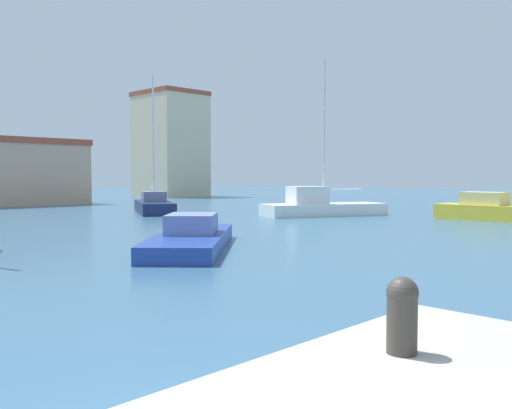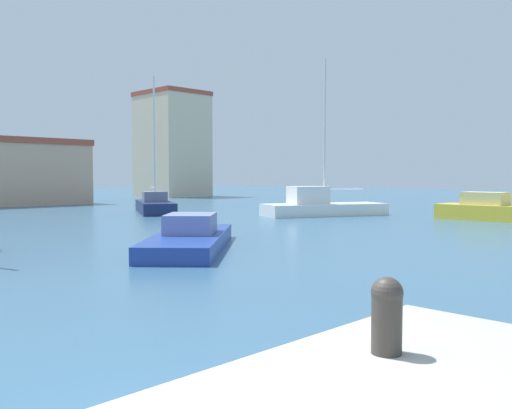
{
  "view_description": "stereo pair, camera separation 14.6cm",
  "coord_description": "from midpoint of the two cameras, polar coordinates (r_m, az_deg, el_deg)",
  "views": [
    {
      "loc": [
        -2.82,
        -3.51,
        2.49
      ],
      "look_at": [
        16.52,
        15.53,
        1.06
      ],
      "focal_mm": 38.82,
      "sensor_mm": 36.0,
      "label": 1
    },
    {
      "loc": [
        -2.72,
        -3.61,
        2.49
      ],
      "look_at": [
        16.52,
        15.53,
        1.06
      ],
      "focal_mm": 38.82,
      "sensor_mm": 36.0,
      "label": 2
    }
  ],
  "objects": [
    {
      "name": "motorboat_yellow_mid_harbor",
      "position": [
        33.17,
        23.68,
        -0.58
      ],
      "size": [
        2.2,
        7.08,
        1.56
      ],
      "color": "gold",
      "rests_on": "water"
    },
    {
      "name": "water",
      "position": [
        29.61,
        -8.39,
        -1.83
      ],
      "size": [
        160.0,
        160.0,
        0.0
      ],
      "primitive_type": "plane",
      "color": "#38607F",
      "rests_on": "ground"
    },
    {
      "name": "sailboat_navy_distant_north",
      "position": [
        37.46,
        -10.58,
        -0.03
      ],
      "size": [
        5.19,
        7.1,
        9.03
      ],
      "color": "#19234C",
      "rests_on": "water"
    },
    {
      "name": "mooring_bollard",
      "position": [
        4.58,
        13.93,
        -10.7
      ],
      "size": [
        0.25,
        0.25,
        0.61
      ],
      "color": "#38332D",
      "rests_on": "pier_quay"
    },
    {
      "name": "sailboat_white_inner_mooring",
      "position": [
        34.51,
        6.52,
        -0.15
      ],
      "size": [
        8.06,
        5.58,
        9.68
      ],
      "color": "white",
      "rests_on": "water"
    },
    {
      "name": "motorboat_blue_far_left",
      "position": [
        18.93,
        -6.89,
        -3.41
      ],
      "size": [
        6.94,
        6.66,
        1.18
      ],
      "color": "#233D93",
      "rests_on": "water"
    },
    {
      "name": "waterfront_apartments",
      "position": [
        66.37,
        -8.88,
        6.15
      ],
      "size": [
        6.45,
        7.41,
        12.27
      ],
      "color": "beige",
      "rests_on": "ground"
    },
    {
      "name": "warehouse_block",
      "position": [
        52.42,
        -24.58,
        3.08
      ],
      "size": [
        11.19,
        10.15,
        5.56
      ],
      "color": "tan",
      "rests_on": "ground"
    }
  ]
}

